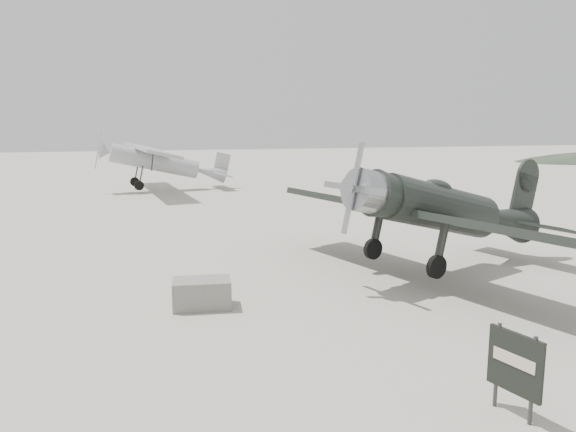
% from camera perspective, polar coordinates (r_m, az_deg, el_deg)
% --- Properties ---
extents(ground, '(160.00, 160.00, 0.00)m').
position_cam_1_polar(ground, '(18.10, 6.66, -5.87)').
color(ground, '#B0AE9C').
rests_on(ground, ground).
extents(lowwing_monoplane, '(8.70, 11.93, 3.87)m').
position_cam_1_polar(lowwing_monoplane, '(18.36, 15.81, 0.58)').
color(lowwing_monoplane, black).
rests_on(lowwing_monoplane, ground).
extents(highwing_monoplane, '(9.11, 12.80, 3.62)m').
position_cam_1_polar(highwing_monoplane, '(40.15, -12.85, 5.73)').
color(highwing_monoplane, '#A3A7A8').
rests_on(highwing_monoplane, ground).
extents(equipment_block, '(1.58, 1.09, 0.75)m').
position_cam_1_polar(equipment_block, '(14.95, -8.73, -7.78)').
color(equipment_block, slate).
rests_on(equipment_block, ground).
extents(sign_board, '(0.34, 1.01, 1.48)m').
position_cam_1_polar(sign_board, '(10.18, 22.06, -13.80)').
color(sign_board, '#333333').
rests_on(sign_board, ground).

